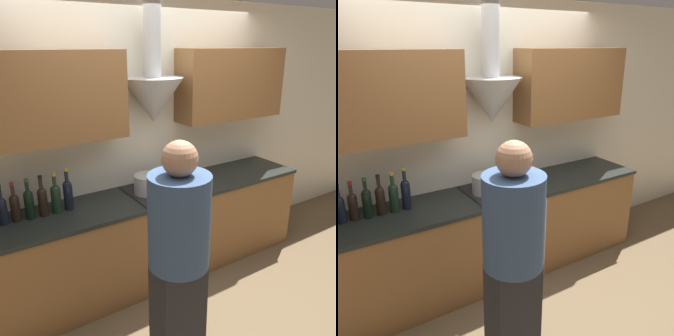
{
  "view_description": "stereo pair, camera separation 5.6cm",
  "coord_description": "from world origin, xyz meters",
  "views": [
    {
      "loc": [
        -1.63,
        -2.28,
        2.19
      ],
      "look_at": [
        0.0,
        0.25,
        1.14
      ],
      "focal_mm": 38.0,
      "sensor_mm": 36.0,
      "label": 1
    },
    {
      "loc": [
        -1.58,
        -2.31,
        2.19
      ],
      "look_at": [
        0.0,
        0.25,
        1.14
      ],
      "focal_mm": 38.0,
      "sensor_mm": 36.0,
      "label": 2
    }
  ],
  "objects": [
    {
      "name": "ground_plane",
      "position": [
        0.0,
        0.0,
        0.0
      ],
      "size": [
        12.0,
        12.0,
        0.0
      ],
      "primitive_type": "plane",
      "color": "brown"
    },
    {
      "name": "wall_back",
      "position": [
        -0.02,
        0.61,
        1.47
      ],
      "size": [
        8.4,
        0.55,
        2.6
      ],
      "color": "silver",
      "rests_on": "ground_plane"
    },
    {
      "name": "counter_left",
      "position": [
        -0.98,
        0.35,
        0.44
      ],
      "size": [
        1.34,
        0.62,
        0.89
      ],
      "color": "brown",
      "rests_on": "ground_plane"
    },
    {
      "name": "counter_right",
      "position": [
        0.93,
        0.35,
        0.44
      ],
      "size": [
        1.23,
        0.62,
        0.89
      ],
      "color": "brown",
      "rests_on": "ground_plane"
    },
    {
      "name": "stove_range",
      "position": [
        0.0,
        0.35,
        0.45
      ],
      "size": [
        0.65,
        0.6,
        0.89
      ],
      "color": "#B7BABC",
      "rests_on": "ground_plane"
    },
    {
      "name": "wine_bottle_2",
      "position": [
        -1.37,
        0.44,
        1.01
      ],
      "size": [
        0.07,
        0.07,
        0.32
      ],
      "color": "black",
      "rests_on": "counter_left"
    },
    {
      "name": "wine_bottle_3",
      "position": [
        -1.28,
        0.44,
        1.01
      ],
      "size": [
        0.07,
        0.07,
        0.32
      ],
      "color": "black",
      "rests_on": "counter_left"
    },
    {
      "name": "wine_bottle_4",
      "position": [
        -1.17,
        0.42,
        1.02
      ],
      "size": [
        0.07,
        0.07,
        0.33
      ],
      "color": "black",
      "rests_on": "counter_left"
    },
    {
      "name": "wine_bottle_5",
      "position": [
        -1.07,
        0.42,
        1.02
      ],
      "size": [
        0.07,
        0.07,
        0.34
      ],
      "color": "black",
      "rests_on": "counter_left"
    },
    {
      "name": "wine_bottle_6",
      "position": [
        -0.97,
        0.42,
        1.02
      ],
      "size": [
        0.08,
        0.08,
        0.34
      ],
      "color": "black",
      "rests_on": "counter_left"
    },
    {
      "name": "wine_bottle_7",
      "position": [
        -0.87,
        0.42,
        1.03
      ],
      "size": [
        0.08,
        0.08,
        0.36
      ],
      "color": "black",
      "rests_on": "counter_left"
    },
    {
      "name": "stock_pot",
      "position": [
        -0.15,
        0.37,
        0.97
      ],
      "size": [
        0.25,
        0.25,
        0.17
      ],
      "color": "#B7BABC",
      "rests_on": "stove_range"
    },
    {
      "name": "mixing_bowl",
      "position": [
        0.15,
        0.31,
        0.93
      ],
      "size": [
        0.28,
        0.28,
        0.09
      ],
      "color": "#B7BABC",
      "rests_on": "stove_range"
    },
    {
      "name": "orange_fruit",
      "position": [
        0.52,
        0.56,
        0.93
      ],
      "size": [
        0.09,
        0.09,
        0.09
      ],
      "color": "orange",
      "rests_on": "counter_right"
    },
    {
      "name": "person_foreground_left",
      "position": [
        -0.55,
        -0.72,
        0.92
      ],
      "size": [
        0.38,
        0.38,
        1.69
      ],
      "color": "#28282D",
      "rests_on": "ground_plane"
    }
  ]
}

